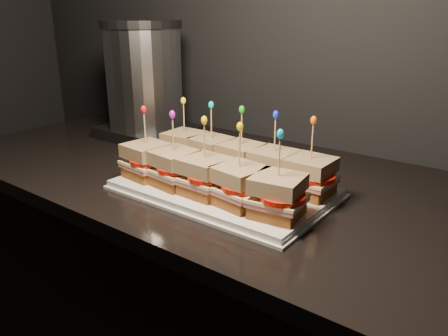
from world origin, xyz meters
The scene contains 77 objects.
granite_slab centered at (-0.51, 1.66, 0.87)m, with size 2.17×0.69×0.03m, color black.
platter centered at (-0.76, 1.56, 0.90)m, with size 0.43×0.27×0.02m, color white.
platter_rim centered at (-0.76, 1.56, 0.89)m, with size 0.44×0.28×0.01m, color white.
sandwich_0_bread_bot centered at (-0.92, 1.63, 0.92)m, with size 0.08×0.08×0.02m, color brown.
sandwich_0_ham centered at (-0.92, 1.63, 0.93)m, with size 0.09×0.09×0.01m, color #C05D61.
sandwich_0_cheese centered at (-0.92, 1.63, 0.94)m, with size 0.09×0.09×0.01m, color beige.
sandwich_0_tomato centered at (-0.91, 1.62, 0.95)m, with size 0.08×0.08×0.01m, color red.
sandwich_0_bread_top centered at (-0.92, 1.63, 0.97)m, with size 0.08×0.08×0.03m, color #553011.
sandwich_0_pick centered at (-0.92, 1.63, 1.01)m, with size 0.00×0.00×0.09m, color tan.
sandwich_0_frill centered at (-0.92, 1.63, 1.06)m, with size 0.01×0.01×0.02m, color #EEF410.
sandwich_1_bread_bot centered at (-0.84, 1.63, 0.92)m, with size 0.08×0.08×0.02m, color brown.
sandwich_1_ham centered at (-0.84, 1.63, 0.93)m, with size 0.09×0.09×0.01m, color #C05D61.
sandwich_1_cheese centered at (-0.84, 1.63, 0.94)m, with size 0.09×0.09×0.01m, color beige.
sandwich_1_tomato centered at (-0.83, 1.62, 0.95)m, with size 0.08×0.08×0.01m, color red.
sandwich_1_bread_top centered at (-0.84, 1.63, 0.97)m, with size 0.08×0.08×0.03m, color #553011.
sandwich_1_pick centered at (-0.84, 1.63, 1.01)m, with size 0.00×0.00×0.09m, color tan.
sandwich_1_frill centered at (-0.84, 1.63, 1.06)m, with size 0.01×0.01×0.02m, color #0CC6C1.
sandwich_2_bread_bot centered at (-0.76, 1.63, 0.92)m, with size 0.08×0.08×0.02m, color brown.
sandwich_2_ham centered at (-0.76, 1.63, 0.93)m, with size 0.09×0.09×0.01m, color #C05D61.
sandwich_2_cheese centered at (-0.76, 1.63, 0.94)m, with size 0.09×0.09×0.01m, color beige.
sandwich_2_tomato centered at (-0.75, 1.62, 0.95)m, with size 0.08×0.08×0.01m, color red.
sandwich_2_bread_top centered at (-0.76, 1.63, 0.97)m, with size 0.08×0.08×0.03m, color #553011.
sandwich_2_pick centered at (-0.76, 1.63, 1.01)m, with size 0.00×0.00×0.09m, color tan.
sandwich_2_frill centered at (-0.76, 1.63, 1.06)m, with size 0.01×0.01×0.02m, color green.
sandwich_3_bread_bot centered at (-0.68, 1.63, 0.92)m, with size 0.08×0.08×0.02m, color brown.
sandwich_3_ham centered at (-0.68, 1.63, 0.93)m, with size 0.09×0.09×0.01m, color #C05D61.
sandwich_3_cheese centered at (-0.68, 1.63, 0.94)m, with size 0.09×0.09×0.01m, color beige.
sandwich_3_tomato centered at (-0.67, 1.62, 0.95)m, with size 0.08×0.08×0.01m, color red.
sandwich_3_bread_top centered at (-0.68, 1.63, 0.97)m, with size 0.08×0.08×0.03m, color #553011.
sandwich_3_pick centered at (-0.68, 1.63, 1.01)m, with size 0.00×0.00×0.09m, color tan.
sandwich_3_frill centered at (-0.68, 1.63, 1.06)m, with size 0.01×0.01×0.02m, color #1330E4.
sandwich_4_bread_bot centered at (-0.60, 1.63, 0.92)m, with size 0.08×0.08×0.02m, color brown.
sandwich_4_ham centered at (-0.60, 1.63, 0.93)m, with size 0.09×0.09×0.01m, color #C05D61.
sandwich_4_cheese centered at (-0.60, 1.63, 0.94)m, with size 0.09×0.09×0.01m, color beige.
sandwich_4_tomato centered at (-0.58, 1.62, 0.95)m, with size 0.08×0.08×0.01m, color red.
sandwich_4_bread_top centered at (-0.60, 1.63, 0.97)m, with size 0.08×0.08×0.03m, color #553011.
sandwich_4_pick centered at (-0.60, 1.63, 1.01)m, with size 0.00×0.00×0.09m, color tan.
sandwich_4_frill centered at (-0.60, 1.63, 1.06)m, with size 0.01×0.01×0.02m, color #F5620A.
sandwich_5_bread_bot centered at (-0.92, 1.50, 0.92)m, with size 0.08×0.08×0.02m, color brown.
sandwich_5_ham centered at (-0.92, 1.50, 0.93)m, with size 0.09×0.09×0.01m, color #C05D61.
sandwich_5_cheese centered at (-0.92, 1.50, 0.94)m, with size 0.09×0.09×0.01m, color beige.
sandwich_5_tomato centered at (-0.91, 1.50, 0.95)m, with size 0.08×0.08×0.01m, color red.
sandwich_5_bread_top centered at (-0.92, 1.50, 0.97)m, with size 0.08×0.08×0.03m, color #553011.
sandwich_5_pick centered at (-0.92, 1.50, 1.01)m, with size 0.00×0.00×0.09m, color tan.
sandwich_5_frill centered at (-0.92, 1.50, 1.06)m, with size 0.01×0.01×0.02m, color red.
sandwich_6_bread_bot centered at (-0.84, 1.50, 0.92)m, with size 0.08×0.08×0.02m, color brown.
sandwich_6_ham centered at (-0.84, 1.50, 0.93)m, with size 0.09×0.09×0.01m, color #C05D61.
sandwich_6_cheese centered at (-0.84, 1.50, 0.94)m, with size 0.09×0.09×0.01m, color beige.
sandwich_6_tomato centered at (-0.83, 1.50, 0.95)m, with size 0.08×0.08×0.01m, color red.
sandwich_6_bread_top centered at (-0.84, 1.50, 0.97)m, with size 0.08×0.08×0.03m, color #553011.
sandwich_6_pick centered at (-0.84, 1.50, 1.01)m, with size 0.00×0.00×0.09m, color tan.
sandwich_6_frill centered at (-0.84, 1.50, 1.06)m, with size 0.01×0.01×0.02m, color #C615C8.
sandwich_7_bread_bot centered at (-0.76, 1.50, 0.92)m, with size 0.08×0.08×0.02m, color brown.
sandwich_7_ham centered at (-0.76, 1.50, 0.93)m, with size 0.09×0.09×0.01m, color #C05D61.
sandwich_7_cheese centered at (-0.76, 1.50, 0.94)m, with size 0.09×0.09×0.01m, color beige.
sandwich_7_tomato centered at (-0.75, 1.50, 0.95)m, with size 0.08×0.08×0.01m, color red.
sandwich_7_bread_top centered at (-0.76, 1.50, 0.97)m, with size 0.08×0.08×0.03m, color #553011.
sandwich_7_pick centered at (-0.76, 1.50, 1.01)m, with size 0.00×0.00×0.09m, color tan.
sandwich_7_frill centered at (-0.76, 1.50, 1.06)m, with size 0.01×0.01×0.02m, color yellow.
sandwich_8_bread_bot centered at (-0.68, 1.50, 0.92)m, with size 0.08×0.08×0.02m, color brown.
sandwich_8_ham centered at (-0.68, 1.50, 0.93)m, with size 0.09×0.09×0.01m, color #C05D61.
sandwich_8_cheese centered at (-0.68, 1.50, 0.94)m, with size 0.09×0.09×0.01m, color beige.
sandwich_8_tomato centered at (-0.67, 1.50, 0.95)m, with size 0.08×0.08×0.01m, color red.
sandwich_8_bread_top centered at (-0.68, 1.50, 0.97)m, with size 0.08×0.08×0.03m, color #553011.
sandwich_8_pick centered at (-0.68, 1.50, 1.01)m, with size 0.00×0.00×0.09m, color tan.
sandwich_8_frill centered at (-0.68, 1.50, 1.06)m, with size 0.01×0.01×0.02m, color yellow.
sandwich_9_bread_bot centered at (-0.60, 1.50, 0.92)m, with size 0.08×0.08×0.02m, color brown.
sandwich_9_ham centered at (-0.60, 1.50, 0.93)m, with size 0.09×0.09×0.01m, color #C05D61.
sandwich_9_cheese centered at (-0.60, 1.50, 0.94)m, with size 0.09×0.09×0.01m, color beige.
sandwich_9_tomato centered at (-0.58, 1.50, 0.95)m, with size 0.08×0.08×0.01m, color red.
sandwich_9_bread_top centered at (-0.60, 1.50, 0.97)m, with size 0.08×0.08×0.03m, color #553011.
sandwich_9_pick centered at (-0.60, 1.50, 1.01)m, with size 0.00×0.00×0.09m, color tan.
sandwich_9_frill centered at (-0.60, 1.50, 1.06)m, with size 0.01×0.01×0.02m, color #0CA1C3.
appliance_base centered at (-1.22, 1.78, 0.91)m, with size 0.26×0.22×0.03m, color #262628.
appliance_body centered at (-1.22, 1.78, 1.07)m, with size 0.22×0.22×0.29m, color silver.
appliance_lid centered at (-1.22, 1.78, 1.22)m, with size 0.23×0.23×0.02m, color #262628.
appliance centered at (-1.22, 1.78, 1.06)m, with size 0.26×0.22×0.34m, color silver, non-canonical shape.
Camera 1 is at (-0.25, 0.89, 1.24)m, focal length 35.00 mm.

